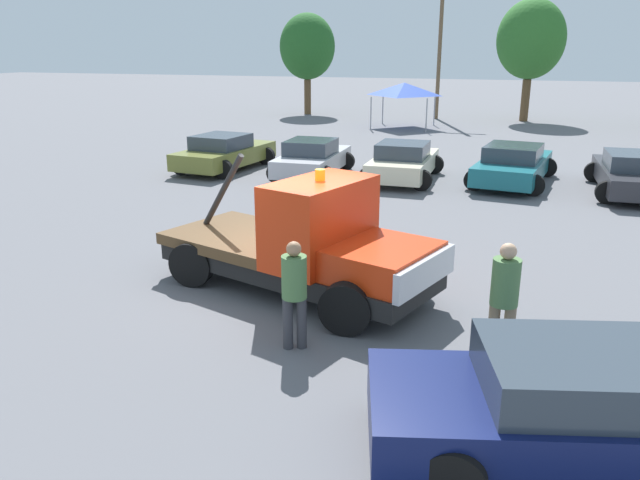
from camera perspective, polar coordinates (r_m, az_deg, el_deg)
The scene contains 15 objects.
ground_plane at distance 12.08m, azimuth -2.26°, elevation -4.54°, with size 160.00×160.00×0.00m, color slate.
tow_truck at distance 11.57m, azimuth -1.00°, elevation -0.58°, with size 5.86×3.70×2.51m.
foreground_car at distance 7.82m, azimuth 24.03°, elevation -13.84°, with size 5.49×3.13×1.34m.
person_near_truck at distance 9.48m, azimuth 16.51°, elevation -4.74°, with size 0.41×0.41×1.83m.
person_at_hood at distance 9.46m, azimuth -2.37°, elevation -4.38°, with size 0.39×0.39×1.74m.
parked_car_olive at distance 23.92m, azimuth -8.75°, elevation 7.90°, with size 2.86×4.69×1.34m.
parked_car_silver at distance 22.39m, azimuth -0.71°, elevation 7.45°, with size 2.44×4.24×1.34m.
parked_car_cream at distance 21.92m, azimuth 7.62°, elevation 7.09°, with size 2.44×4.27×1.34m.
parked_car_teal at distance 22.20m, azimuth 17.23°, elevation 6.60°, with size 2.97×5.07×1.34m.
parked_car_charcoal at distance 21.97m, azimuth 26.55°, elevation 5.44°, with size 2.43×4.79×1.34m.
canopy_tent_blue at distance 36.37m, azimuth 7.72°, elevation 13.51°, with size 3.15×3.15×2.50m.
tree_center at distance 43.27m, azimuth -1.17°, elevation 17.24°, with size 3.67×3.67×6.55m.
tree_right at distance 41.11m, azimuth 18.73°, elevation 16.96°, with size 4.03×4.03×7.19m.
traffic_cone at distance 16.29m, azimuth -0.50°, elevation 2.24°, with size 0.40×0.40×0.55m.
utility_pole at distance 41.18m, azimuth 10.98°, elevation 18.27°, with size 2.20×0.24×10.18m.
Camera 1 is at (3.88, -10.52, 4.51)m, focal length 35.00 mm.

